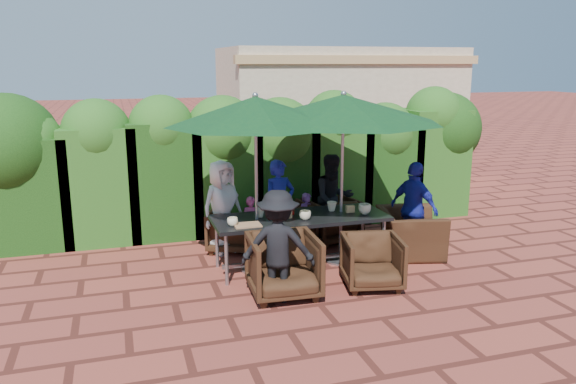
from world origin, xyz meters
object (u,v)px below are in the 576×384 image
object	(u,v)px
dining_table	(300,221)
chair_near_right	(372,259)
umbrella_left	(255,111)
chair_near_left	(284,263)
chair_end_right	(410,225)
umbrella_right	(343,109)
chair_far_mid	(287,223)
chair_far_right	(332,218)
chair_far_left	(232,228)

from	to	relation	value
dining_table	chair_near_right	bearing A→B (deg)	-54.90
umbrella_left	chair_near_left	distance (m)	2.01
chair_near_left	umbrella_left	bearing A→B (deg)	99.66
chair_end_right	chair_near_right	bearing A→B (deg)	146.78
umbrella_right	chair_far_mid	xyz separation A→B (m)	(-0.54, 0.89, -1.84)
chair_far_right	dining_table	bearing A→B (deg)	39.11
dining_table	umbrella_right	xyz separation A→B (m)	(0.64, 0.06, 1.54)
chair_far_mid	chair_far_right	xyz separation A→B (m)	(0.77, 0.04, 0.01)
dining_table	chair_far_mid	bearing A→B (deg)	84.15
umbrella_right	chair_end_right	world-z (taller)	umbrella_right
umbrella_left	chair_far_right	bearing A→B (deg)	32.65
umbrella_right	chair_far_left	distance (m)	2.52
umbrella_right	dining_table	bearing A→B (deg)	-174.41
umbrella_left	umbrella_right	size ratio (longest dim) A/B	0.89
chair_far_left	chair_near_left	xyz separation A→B (m)	(0.27, -1.89, 0.07)
umbrella_right	chair_near_left	xyz separation A→B (m)	(-1.14, -0.94, -1.79)
dining_table	umbrella_right	size ratio (longest dim) A/B	0.88
umbrella_right	umbrella_left	bearing A→B (deg)	-178.93
chair_far_left	chair_near_right	distance (m)	2.43
chair_near_left	chair_end_right	world-z (taller)	chair_end_right
dining_table	chair_near_left	xyz separation A→B (m)	(-0.50, -0.88, -0.25)
chair_far_mid	chair_end_right	bearing A→B (deg)	143.58
umbrella_left	chair_far_right	size ratio (longest dim) A/B	3.14
chair_far_left	chair_end_right	size ratio (longest dim) A/B	0.70
chair_near_left	chair_end_right	distance (m)	2.47
chair_far_mid	chair_far_right	size ratio (longest dim) A/B	0.97
chair_near_left	chair_end_right	bearing A→B (deg)	25.45
chair_far_mid	chair_end_right	world-z (taller)	chair_end_right
dining_table	umbrella_left	xyz separation A→B (m)	(-0.61, 0.04, 1.54)
chair_far_left	chair_end_right	world-z (taller)	chair_end_right
umbrella_left	chair_far_left	bearing A→B (deg)	99.14
umbrella_right	chair_far_left	size ratio (longest dim) A/B	3.91
dining_table	chair_far_mid	size ratio (longest dim) A/B	3.22
chair_far_mid	chair_near_right	distance (m)	1.98
chair_far_right	chair_end_right	xyz separation A→B (m)	(0.91, -0.92, 0.05)
umbrella_left	umbrella_right	distance (m)	1.25
umbrella_left	chair_near_right	distance (m)	2.45
dining_table	chair_far_mid	distance (m)	1.00
chair_far_mid	umbrella_left	bearing A→B (deg)	43.52
umbrella_right	chair_near_right	size ratio (longest dim) A/B	3.73
chair_end_right	chair_near_left	bearing A→B (deg)	126.78
chair_far_right	chair_far_left	bearing A→B (deg)	-10.59
chair_far_left	chair_near_left	size ratio (longest dim) A/B	0.83
umbrella_right	chair_near_left	size ratio (longest dim) A/B	3.23
chair_far_mid	chair_near_left	size ratio (longest dim) A/B	0.88
umbrella_right	chair_near_right	distance (m)	2.10
chair_far_right	chair_end_right	distance (m)	1.29
umbrella_left	chair_end_right	bearing A→B (deg)	0.65
chair_end_right	chair_far_mid	bearing A→B (deg)	76.42
chair_far_left	chair_far_mid	distance (m)	0.87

